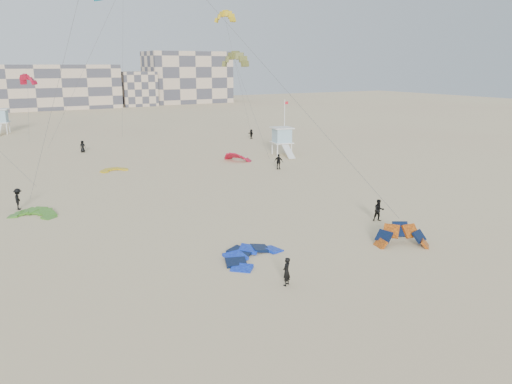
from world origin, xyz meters
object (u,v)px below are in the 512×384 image
kite_ground_blue (252,258)px  kite_ground_orange (401,245)px  lifeguard_tower_near (282,141)px  kitesurfer_main (286,272)px

kite_ground_blue → kite_ground_orange: 10.50m
kite_ground_blue → lifeguard_tower_near: size_ratio=0.82×
kite_ground_orange → lifeguard_tower_near: bearing=100.3°
kite_ground_blue → lifeguard_tower_near: 37.82m
kite_ground_blue → kite_ground_orange: size_ratio=1.25×
kite_ground_orange → kitesurfer_main: (-10.33, -1.38, 0.82)m
kitesurfer_main → lifeguard_tower_near: size_ratio=0.30×
kite_ground_orange → kitesurfer_main: bearing=-142.4°
kite_ground_blue → kite_ground_orange: bearing=-45.9°
kite_ground_blue → kite_ground_orange: (10.03, -3.11, 0.00)m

